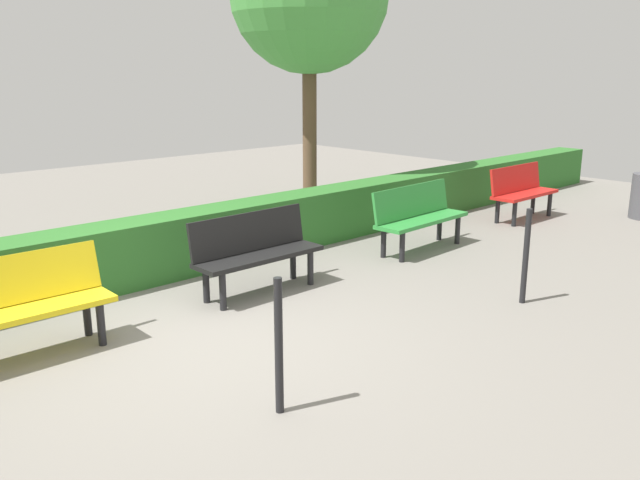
# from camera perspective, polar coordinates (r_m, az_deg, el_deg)

# --- Properties ---
(ground_plane) EXTENTS (22.71, 22.71, 0.00)m
(ground_plane) POSITION_cam_1_polar(r_m,az_deg,el_deg) (6.13, -9.83, -8.16)
(ground_plane) COLOR gray
(bench_red) EXTENTS (1.38, 0.46, 0.86)m
(bench_red) POSITION_cam_1_polar(r_m,az_deg,el_deg) (11.05, 17.17, 4.21)
(bench_red) COLOR red
(bench_red) RESTS_ON ground_plane
(bench_green) EXTENTS (1.58, 0.52, 0.86)m
(bench_green) POSITION_cam_1_polar(r_m,az_deg,el_deg) (8.82, 8.57, 2.23)
(bench_green) COLOR #2D8C38
(bench_green) RESTS_ON ground_plane
(bench_black) EXTENTS (1.49, 0.45, 0.86)m
(bench_black) POSITION_cam_1_polar(r_m,az_deg,el_deg) (7.07, -5.65, -0.80)
(bench_black) COLOR black
(bench_black) RESTS_ON ground_plane
(bench_yellow) EXTENTS (1.53, 0.49, 0.86)m
(bench_yellow) POSITION_cam_1_polar(r_m,az_deg,el_deg) (5.99, -25.01, -5.00)
(bench_yellow) COLOR yellow
(bench_yellow) RESTS_ON ground_plane
(hedge_row) EXTENTS (18.71, 0.54, 0.72)m
(hedge_row) POSITION_cam_1_polar(r_m,az_deg,el_deg) (8.06, -10.20, 0.08)
(hedge_row) COLOR #2D6B28
(hedge_row) RESTS_ON ground_plane
(railing_post_mid) EXTENTS (0.06, 0.06, 1.00)m
(railing_post_mid) POSITION_cam_1_polar(r_m,az_deg,el_deg) (7.01, 17.52, -1.38)
(railing_post_mid) COLOR black
(railing_post_mid) RESTS_ON ground_plane
(railing_post_far) EXTENTS (0.06, 0.06, 1.00)m
(railing_post_far) POSITION_cam_1_polar(r_m,az_deg,el_deg) (4.58, -3.62, -9.26)
(railing_post_far) COLOR black
(railing_post_far) RESTS_ON ground_plane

